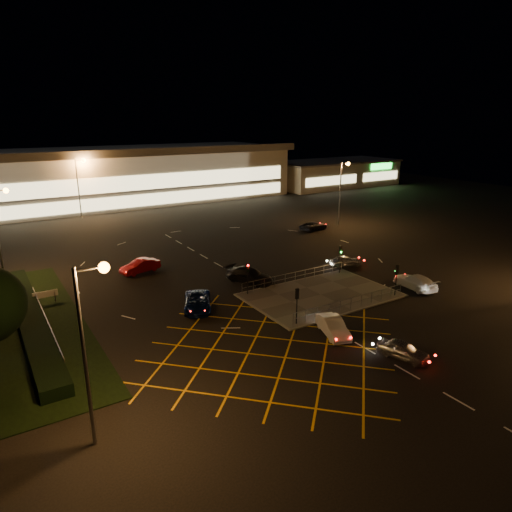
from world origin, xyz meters
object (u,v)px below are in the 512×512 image
signal_se (397,274)px  car_circ_red (140,266)px  car_near_silver (403,350)px  signal_nw (247,272)px  signal_ne (340,253)px  car_approach_white (415,281)px  car_queue_white (333,327)px  car_east_grey (314,226)px  car_right_silver (346,261)px  car_left_blue (198,302)px  car_far_dkgrey (250,275)px  signal_sw (297,299)px

signal_se → car_circ_red: (-18.74, 20.24, -1.62)m
car_near_silver → car_circ_red: size_ratio=0.82×
signal_se → signal_nw: same height
signal_nw → signal_ne: size_ratio=1.00×
signal_se → car_near_silver: size_ratio=0.85×
signal_nw → car_approach_white: 17.30m
car_queue_white → car_east_grey: (21.18, 28.60, -0.04)m
car_near_silver → car_right_silver: car_right_silver is taller
signal_nw → car_east_grey: (22.58, 17.61, -1.71)m
car_queue_white → car_left_blue: car_left_blue is taller
signal_se → car_far_dkgrey: (-9.94, 10.99, -1.60)m
car_far_dkgrey → car_right_silver: size_ratio=1.37×
signal_sw → car_near_silver: bearing=110.8°
signal_nw → car_circ_red: signal_nw is taller
signal_se → car_queue_white: bearing=15.8°
signal_nw → signal_ne: same height
car_east_grey → car_near_silver: bearing=142.0°
car_approach_white → car_circ_red: bearing=-35.1°
signal_nw → car_near_silver: size_ratio=0.85×
car_queue_white → car_right_silver: bearing=63.0°
signal_ne → car_near_silver: signal_ne is taller
car_far_dkgrey → car_circ_red: size_ratio=1.16×
signal_se → car_left_blue: size_ratio=0.61×
signal_nw → car_left_blue: bearing=-173.9°
car_east_grey → signal_nw: bearing=119.5°
car_left_blue → signal_sw: bearing=-27.7°
signal_ne → car_queue_white: (-10.60, -10.99, -1.66)m
signal_se → car_left_blue: (-17.67, 7.38, -1.65)m
signal_ne → car_right_silver: (2.43, 1.65, -1.71)m
signal_sw → car_east_grey: size_ratio=0.66×
signal_nw → car_approach_white: signal_nw is taller
car_near_silver → car_right_silver: (11.19, 18.18, 0.02)m
car_circ_red → car_far_dkgrey: bearing=29.8°
car_left_blue → car_circ_red: size_ratio=1.13×
car_near_silver → car_far_dkgrey: size_ratio=0.71×
car_circ_red → car_near_silver: bearing=5.4°
signal_nw → car_approach_white: size_ratio=0.63×
car_east_grey → car_right_silver: bearing=144.5°
signal_se → car_queue_white: (-10.60, -3.01, -1.66)m
car_queue_white → car_approach_white: (14.10, 3.49, 0.02)m
car_far_dkgrey → car_east_grey: (20.52, 14.60, -0.10)m
car_far_dkgrey → car_circ_red: 12.76m
car_near_silver → car_circ_red: bearing=91.0°
car_near_silver → car_right_silver: 21.35m
signal_sw → signal_ne: (12.00, 7.99, 0.00)m
car_queue_white → signal_sw: bearing=133.8°
signal_ne → car_left_blue: bearing=-178.0°
signal_ne → car_near_silver: 18.79m
signal_se → car_circ_red: bearing=-47.2°
car_east_grey → car_approach_white: bearing=155.8°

